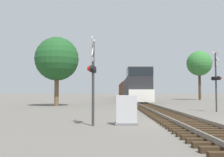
{
  "coord_description": "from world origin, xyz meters",
  "views": [
    {
      "loc": [
        -3.54,
        -13.08,
        1.56
      ],
      "look_at": [
        -3.46,
        8.67,
        2.66
      ],
      "focal_mm": 42.0,
      "sensor_mm": 36.0,
      "label": 1
    }
  ],
  "objects_px": {
    "crossing_signal_near": "(92,73)",
    "crossing_signal_far": "(215,79)",
    "relay_cabinet": "(125,110)",
    "tree_far_right": "(56,59)",
    "freight_train": "(128,90)",
    "tree_mid_background": "(198,64)"
  },
  "relations": [
    {
      "from": "crossing_signal_far",
      "to": "tree_far_right",
      "type": "distance_m",
      "value": 16.5
    },
    {
      "from": "freight_train",
      "to": "crossing_signal_far",
      "type": "height_order",
      "value": "crossing_signal_far"
    },
    {
      "from": "tree_far_right",
      "to": "tree_mid_background",
      "type": "relative_size",
      "value": 0.81
    },
    {
      "from": "relay_cabinet",
      "to": "tree_mid_background",
      "type": "relative_size",
      "value": 0.15
    },
    {
      "from": "crossing_signal_far",
      "to": "tree_mid_background",
      "type": "xyz_separation_m",
      "value": [
        8.46,
        29.09,
        4.32
      ]
    },
    {
      "from": "freight_train",
      "to": "relay_cabinet",
      "type": "height_order",
      "value": "freight_train"
    },
    {
      "from": "tree_far_right",
      "to": "relay_cabinet",
      "type": "bearing_deg",
      "value": -67.43
    },
    {
      "from": "freight_train",
      "to": "relay_cabinet",
      "type": "xyz_separation_m",
      "value": [
        -2.86,
        -42.12,
        -1.27
      ]
    },
    {
      "from": "freight_train",
      "to": "relay_cabinet",
      "type": "bearing_deg",
      "value": -93.89
    },
    {
      "from": "crossing_signal_far",
      "to": "tree_mid_background",
      "type": "bearing_deg",
      "value": -29.72
    },
    {
      "from": "tree_mid_background",
      "to": "relay_cabinet",
      "type": "bearing_deg",
      "value": -113.2
    },
    {
      "from": "relay_cabinet",
      "to": "tree_far_right",
      "type": "height_order",
      "value": "tree_far_right"
    },
    {
      "from": "freight_train",
      "to": "crossing_signal_near",
      "type": "bearing_deg",
      "value": -95.98
    },
    {
      "from": "relay_cabinet",
      "to": "tree_far_right",
      "type": "relative_size",
      "value": 0.19
    },
    {
      "from": "crossing_signal_near",
      "to": "crossing_signal_far",
      "type": "relative_size",
      "value": 0.86
    },
    {
      "from": "crossing_signal_near",
      "to": "crossing_signal_far",
      "type": "distance_m",
      "value": 12.24
    },
    {
      "from": "relay_cabinet",
      "to": "tree_mid_background",
      "type": "distance_m",
      "value": 40.84
    },
    {
      "from": "relay_cabinet",
      "to": "tree_far_right",
      "type": "xyz_separation_m",
      "value": [
        -6.7,
        16.11,
        4.44
      ]
    },
    {
      "from": "relay_cabinet",
      "to": "tree_mid_background",
      "type": "height_order",
      "value": "tree_mid_background"
    },
    {
      "from": "freight_train",
      "to": "crossing_signal_near",
      "type": "xyz_separation_m",
      "value": [
        -4.44,
        -42.38,
        0.48
      ]
    },
    {
      "from": "crossing_signal_far",
      "to": "tree_mid_background",
      "type": "distance_m",
      "value": 30.6
    },
    {
      "from": "freight_train",
      "to": "tree_mid_background",
      "type": "distance_m",
      "value": 14.82
    }
  ]
}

